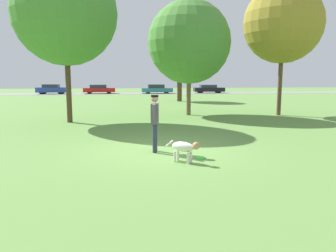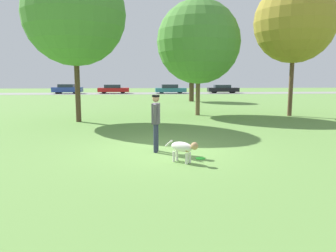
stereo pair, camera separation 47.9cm
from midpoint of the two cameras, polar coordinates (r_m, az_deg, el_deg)
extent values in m
plane|color=#608C42|center=(10.38, 0.57, -4.22)|extent=(120.00, 120.00, 0.00)
cube|color=gray|center=(47.31, -3.54, 5.70)|extent=(120.00, 6.00, 0.01)
cylinder|color=#2D334C|center=(10.17, -0.68, -1.95)|extent=(0.15, 0.15, 0.88)
cylinder|color=#2D334C|center=(9.96, -0.80, -2.18)|extent=(0.15, 0.15, 0.88)
cube|color=#514C56|center=(9.95, -0.75, 2.19)|extent=(0.28, 0.43, 0.62)
cylinder|color=#514C56|center=(10.18, -0.63, 2.33)|extent=(0.12, 0.23, 0.63)
cylinder|color=#514C56|center=(9.73, -0.88, 2.04)|extent=(0.12, 0.23, 0.63)
sphere|color=#A87A5B|center=(9.92, -0.76, 4.82)|extent=(0.25, 0.25, 0.22)
cylinder|color=black|center=(9.91, -0.76, 5.27)|extent=(0.27, 0.27, 0.06)
ellipsoid|color=silver|center=(8.83, 3.96, -3.65)|extent=(0.68, 0.65, 0.27)
ellipsoid|color=tan|center=(8.75, 4.98, -4.10)|extent=(0.24, 0.24, 0.15)
sphere|color=tan|center=(8.61, 6.24, -3.49)|extent=(0.28, 0.28, 0.20)
cylinder|color=silver|center=(8.85, 5.34, -5.51)|extent=(0.10, 0.10, 0.29)
cylinder|color=silver|center=(8.73, 4.83, -5.71)|extent=(0.10, 0.10, 0.29)
cylinder|color=silver|center=(9.07, 3.09, -5.15)|extent=(0.10, 0.10, 0.29)
cylinder|color=silver|center=(8.95, 2.56, -5.33)|extent=(0.10, 0.10, 0.29)
cylinder|color=silver|center=(9.07, 1.64, -3.06)|extent=(0.22, 0.21, 0.23)
cylinder|color=#33D838|center=(9.37, 7.11, -5.62)|extent=(0.27, 0.27, 0.02)
torus|color=#33D838|center=(9.37, 7.11, -5.62)|extent=(0.27, 0.27, 0.02)
cylinder|color=#4C3826|center=(17.41, -14.72, 6.40)|extent=(0.27, 0.27, 3.47)
sphere|color=#4C8938|center=(17.68, -15.18, 18.26)|extent=(5.07, 5.07, 5.07)
cylinder|color=brown|center=(19.97, 5.90, 5.48)|extent=(0.26, 0.26, 2.50)
sphere|color=#4C8938|center=(20.05, 6.04, 14.36)|extent=(4.93, 4.93, 4.93)
cylinder|color=#4C3826|center=(31.58, 4.55, 6.37)|extent=(0.46, 0.46, 2.27)
sphere|color=#4C8938|center=(31.59, 4.60, 10.86)|extent=(3.58, 3.58, 3.58)
cylinder|color=brown|center=(20.84, 21.25, 6.67)|extent=(0.25, 0.25, 3.66)
sphere|color=olive|center=(21.07, 21.79, 16.38)|extent=(4.60, 4.60, 4.60)
cube|color=#284293|center=(48.33, -16.84, 6.08)|extent=(4.13, 1.83, 0.67)
cube|color=#232D38|center=(48.34, -17.01, 6.73)|extent=(2.16, 1.52, 0.42)
cylinder|color=black|center=(48.76, -15.22, 5.89)|extent=(0.67, 0.22, 0.67)
cylinder|color=black|center=(47.35, -15.60, 5.81)|extent=(0.67, 0.22, 0.67)
cylinder|color=black|center=(49.35, -18.00, 5.80)|extent=(0.67, 0.22, 0.67)
cylinder|color=black|center=(47.95, -18.46, 5.71)|extent=(0.67, 0.22, 0.67)
cube|color=red|center=(47.56, -9.18, 6.24)|extent=(4.46, 1.98, 0.56)
cube|color=#232D38|center=(47.55, -9.35, 6.85)|extent=(2.35, 1.64, 0.46)
cylinder|color=black|center=(48.31, -7.57, 6.10)|extent=(0.69, 0.23, 0.68)
cylinder|color=black|center=(46.76, -7.59, 6.02)|extent=(0.69, 0.23, 0.68)
cylinder|color=black|center=(48.41, -10.71, 6.03)|extent=(0.69, 0.23, 0.68)
cylinder|color=black|center=(46.85, -10.83, 5.95)|extent=(0.69, 0.23, 0.68)
cube|color=teal|center=(47.11, 0.74, 6.29)|extent=(4.40, 1.86, 0.57)
cube|color=#232D38|center=(47.08, 0.58, 6.95)|extent=(2.29, 1.59, 0.51)
cylinder|color=black|center=(48.06, 2.21, 6.10)|extent=(0.60, 0.20, 0.59)
cylinder|color=black|center=(46.48, 2.46, 6.02)|extent=(0.60, 0.20, 0.59)
cylinder|color=black|center=(47.80, -0.94, 6.09)|extent=(0.60, 0.20, 0.59)
cylinder|color=black|center=(46.22, -0.80, 6.01)|extent=(0.60, 0.20, 0.59)
cube|color=black|center=(48.72, 9.84, 6.26)|extent=(4.49, 1.86, 0.57)
cube|color=#232D38|center=(48.68, 9.70, 6.84)|extent=(2.35, 1.55, 0.42)
cylinder|color=black|center=(49.75, 11.16, 6.05)|extent=(0.63, 0.22, 0.62)
cylinder|color=black|center=(48.32, 11.58, 5.97)|extent=(0.63, 0.22, 0.62)
cylinder|color=black|center=(49.18, 8.13, 6.09)|extent=(0.63, 0.22, 0.62)
cylinder|color=black|center=(47.74, 8.46, 6.02)|extent=(0.63, 0.22, 0.62)
camera|label=1|loc=(0.24, -88.54, 0.22)|focal=35.00mm
camera|label=2|loc=(0.24, 91.46, -0.22)|focal=35.00mm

